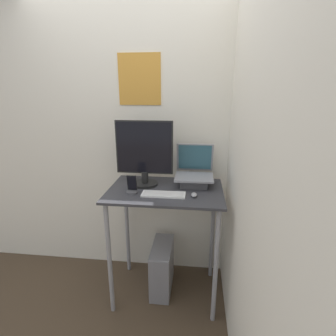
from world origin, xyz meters
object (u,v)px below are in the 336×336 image
laptop (194,175)px  keyboard (163,194)px  computer_tower (162,267)px  cell_phone (132,189)px  monitor (144,155)px  mouse (194,195)px

laptop → keyboard: (-0.23, -0.26, -0.07)m
computer_tower → cell_phone: bearing=-143.7°
monitor → laptop: bearing=7.7°
monitor → keyboard: (0.18, -0.21, -0.25)m
keyboard → mouse: mouse is taller
computer_tower → laptop: bearing=21.0°
monitor → mouse: monitor is taller
laptop → keyboard: laptop is taller
keyboard → mouse: 0.23m
cell_phone → keyboard: bearing=-2.2°
monitor → keyboard: monitor is taller
laptop → computer_tower: 0.89m
monitor → cell_phone: (-0.06, -0.20, -0.22)m
keyboard → computer_tower: keyboard is taller
keyboard → mouse: bearing=-1.0°
monitor → computer_tower: (0.14, -0.05, -1.02)m
keyboard → computer_tower: size_ratio=0.76×
monitor → cell_phone: bearing=-107.7°
mouse → computer_tower: size_ratio=0.16×
monitor → mouse: bearing=-27.0°
monitor → mouse: size_ratio=7.84×
cell_phone → computer_tower: bearing=36.3°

